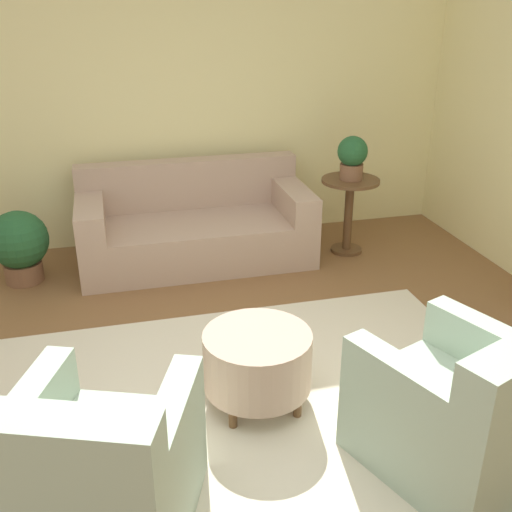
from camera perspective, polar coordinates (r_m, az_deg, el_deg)
ground_plane at (r=3.72m, az=-0.15°, el=-14.27°), size 16.00×16.00×0.00m
wall_back at (r=5.86m, az=-7.39°, el=14.91°), size 9.71×0.12×2.80m
rug at (r=3.72m, az=-0.15°, el=-14.21°), size 3.24×2.37×0.01m
couch at (r=5.55m, az=-5.84°, el=2.76°), size 2.07×0.97×0.86m
armchair_left at (r=2.88m, az=-14.97°, el=-19.73°), size 1.04×1.08×0.89m
armchair_right at (r=3.29m, az=18.94°, el=-13.93°), size 1.04×1.08×0.89m
ottoman_table at (r=3.59m, az=0.13°, el=-9.90°), size 0.64×0.64×0.47m
side_table at (r=5.68m, az=8.86°, el=5.01°), size 0.54×0.54×0.72m
potted_plant_on_side_table at (r=5.55m, az=9.16°, el=9.37°), size 0.27×0.27×0.40m
potted_plant_floor at (r=5.43m, az=-21.61°, el=1.08°), size 0.49×0.49×0.63m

